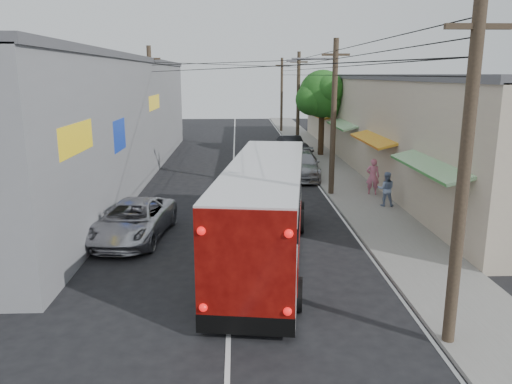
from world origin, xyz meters
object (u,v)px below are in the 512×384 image
jeepney (133,220)px  parked_car_mid (299,153)px  pedestrian_far (386,189)px  parked_suv (301,165)px  parked_car_far (291,145)px  coach_bus (265,209)px  pedestrian_near (373,177)px

jeepney → parked_car_mid: bearing=68.6°
parked_car_mid → pedestrian_far: 12.15m
parked_suv → pedestrian_far: bearing=-62.7°
parked_suv → parked_car_far: bearing=92.0°
coach_bus → parked_suv: (2.97, 13.65, -0.94)m
parked_suv → pedestrian_near: size_ratio=2.88×
parked_car_mid → pedestrian_near: bearing=-76.5°
parked_suv → parked_car_far: (0.41, 9.26, -0.06)m
parked_car_mid → parked_car_far: parked_car_mid is taller
parked_car_mid → pedestrian_far: (2.71, -11.85, 0.12)m
parked_car_mid → coach_bus: bearing=-103.1°
pedestrian_near → parked_car_mid: bearing=-60.0°
parked_car_mid → parked_suv: bearing=-97.8°
parked_suv → pedestrian_far: 8.06m
jeepney → pedestrian_far: (11.11, 4.10, 0.21)m
jeepney → pedestrian_near: size_ratio=2.81×
coach_bus → jeepney: coach_bus is taller
coach_bus → pedestrian_near: size_ratio=6.25×
jeepney → parked_car_far: bearing=74.4°
coach_bus → parked_car_mid: (3.39, 18.06, -0.90)m
coach_bus → parked_car_far: (3.39, 22.90, -1.00)m
pedestrian_near → parked_suv: bearing=-44.2°
coach_bus → parked_suv: coach_bus is taller
coach_bus → jeepney: bearing=165.0°
coach_bus → parked_suv: size_ratio=2.17×
coach_bus → pedestrian_far: bearing=53.5°
pedestrian_near → jeepney: bearing=44.3°
parked_suv → pedestrian_near: 5.94m
parked_car_mid → pedestrian_near: 9.84m
pedestrian_near → pedestrian_far: 2.39m
jeepney → parked_car_mid: (8.40, 15.95, 0.09)m
jeepney → coach_bus: bearing=-16.5°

